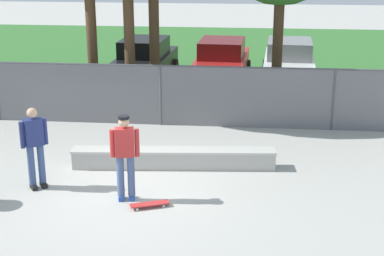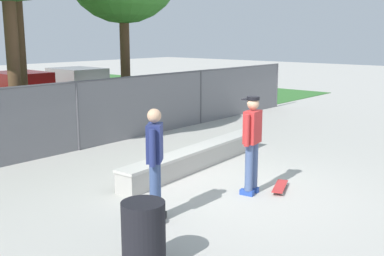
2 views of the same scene
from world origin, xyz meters
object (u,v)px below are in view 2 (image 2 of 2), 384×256
object	(u,v)px
skateboarder	(252,140)
car_white	(76,89)
trash_bin	(144,236)
car_red	(19,95)
skateboard	(280,186)
bystander	(155,160)
concrete_ledge	(198,157)

from	to	relation	value
skateboarder	car_white	distance (m)	11.64
car_white	trash_bin	size ratio (longest dim) A/B	4.83
car_red	trash_bin	bearing A→B (deg)	-112.41
car_red	skateboard	bearing A→B (deg)	-94.53
car_white	bystander	xyz separation A→B (m)	(-6.01, -10.52, 0.17)
skateboarder	car_red	bearing A→B (deg)	82.52
car_red	car_white	distance (m)	2.52
bystander	trash_bin	size ratio (longest dim) A/B	2.05
concrete_ledge	bystander	world-z (taller)	bystander
skateboard	car_red	xyz separation A→B (m)	(0.88, 11.15, 0.77)
concrete_ledge	car_white	distance (m)	9.60
car_white	trash_bin	world-z (taller)	car_white
bystander	concrete_ledge	bearing A→B (deg)	27.72
concrete_ledge	bystander	xyz separation A→B (m)	(-2.82, -1.48, 0.77)
concrete_ledge	trash_bin	xyz separation A→B (m)	(-4.02, -2.48, 0.21)
concrete_ledge	car_red	xyz separation A→B (m)	(0.68, 8.91, 0.60)
skateboarder	skateboard	world-z (taller)	skateboarder
skateboarder	skateboard	size ratio (longest dim) A/B	2.25
car_red	bystander	xyz separation A→B (m)	(-3.49, -10.39, 0.17)
bystander	trash_bin	distance (m)	1.66
skateboard	bystander	xyz separation A→B (m)	(-2.61, 0.75, 0.94)
bystander	trash_bin	world-z (taller)	bystander
concrete_ledge	skateboard	xyz separation A→B (m)	(-0.21, -2.23, -0.16)
concrete_ledge	car_white	xyz separation A→B (m)	(3.20, 9.04, 0.60)
concrete_ledge	trash_bin	size ratio (longest dim) A/B	5.48
skateboard	car_red	bearing A→B (deg)	85.47
car_red	bystander	size ratio (longest dim) A/B	2.36
concrete_ledge	car_red	bearing A→B (deg)	85.66
skateboarder	bystander	xyz separation A→B (m)	(-2.07, 0.44, -0.02)
skateboard	bystander	world-z (taller)	bystander
skateboard	bystander	size ratio (longest dim) A/B	0.45
car_white	bystander	distance (m)	12.11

